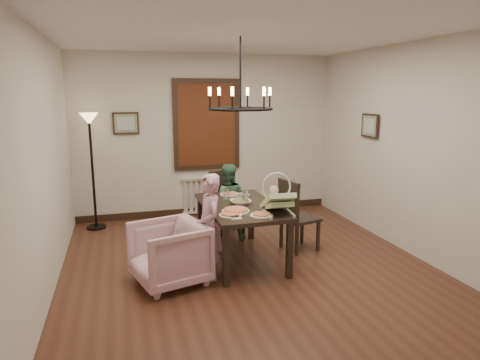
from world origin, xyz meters
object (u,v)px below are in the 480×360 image
chair_right (300,214)px  floor_lamp (93,173)px  armchair (169,253)px  chair_far (228,204)px  baby_bouncer (278,200)px  seated_man (227,208)px  elderly_woman (209,236)px  drinking_glass (245,200)px  dining_table (240,211)px

chair_right → floor_lamp: 3.31m
floor_lamp → armchair: bearing=-69.0°
chair_far → baby_bouncer: 1.58m
armchair → baby_bouncer: size_ratio=1.52×
chair_far → seated_man: 0.21m
chair_right → elderly_woman: bearing=99.2°
armchair → drinking_glass: bearing=95.8°
chair_right → armchair: bearing=94.5°
baby_bouncer → chair_right: bearing=52.8°
seated_man → floor_lamp: bearing=-21.7°
elderly_woman → seated_man: elderly_woman is taller
elderly_woman → drinking_glass: (0.55, 0.39, 0.29)m
dining_table → chair_far: (0.09, 1.01, -0.16)m
elderly_woman → chair_far: bearing=153.8°
chair_far → floor_lamp: size_ratio=0.55×
dining_table → floor_lamp: (-1.88, 1.89, 0.25)m
drinking_glass → chair_far: bearing=87.8°
armchair → elderly_woman: 0.50m
chair_far → armchair: 1.82m
seated_man → dining_table: bearing=95.9°
elderly_woman → baby_bouncer: bearing=82.2°
chair_right → floor_lamp: size_ratio=0.56×
baby_bouncer → floor_lamp: (-2.19, 2.40, -0.01)m
elderly_woman → floor_lamp: size_ratio=0.57×
chair_right → drinking_glass: (-0.85, -0.19, 0.31)m
elderly_woman → floor_lamp: (-1.37, 2.34, 0.38)m
elderly_woman → baby_bouncer: baby_bouncer is taller
seated_man → floor_lamp: size_ratio=0.52×
floor_lamp → drinking_glass: bearing=-45.5°
armchair → dining_table: bearing=99.7°
drinking_glass → chair_right: bearing=12.9°
dining_table → drinking_glass: 0.17m
baby_bouncer → dining_table: bearing=127.3°
dining_table → chair_far: bearing=84.5°
seated_man → floor_lamp: 2.24m
chair_right → elderly_woman: size_ratio=0.97×
drinking_glass → armchair: bearing=-158.3°
drinking_glass → floor_lamp: (-1.92, 1.96, 0.09)m
dining_table → baby_bouncer: size_ratio=3.07×
armchair → seated_man: size_ratio=0.83×
seated_man → floor_lamp: (-1.91, 1.09, 0.43)m
chair_far → drinking_glass: bearing=-103.1°
seated_man → chair_right: bearing=150.0°
floor_lamp → elderly_woman: bearing=-59.6°
chair_far → seated_man: bearing=-116.6°
baby_bouncer → drinking_glass: 0.52m
elderly_woman → baby_bouncer: (0.82, -0.05, 0.39)m
dining_table → chair_far: 1.02m
chair_right → drinking_glass: size_ratio=6.95×
chair_far → elderly_woman: 1.57m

